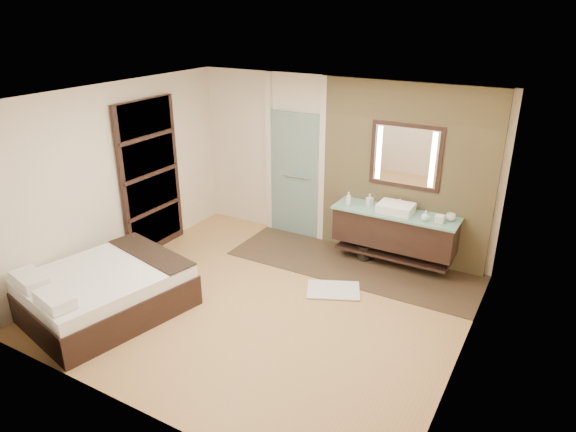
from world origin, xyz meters
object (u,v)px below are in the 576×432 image
Objects in this scene: mirror_unit at (406,156)px; waste_bin at (364,253)px; bed at (105,291)px; vanity at (394,229)px.

waste_bin is (-0.43, -0.31, -1.53)m from mirror_unit.
waste_bin is at bearing 64.95° from bed.
vanity is 1.10m from mirror_unit.
vanity is 0.86× the size of bed.
mirror_unit is 1.62m from waste_bin.
bed is at bearing -129.71° from mirror_unit.
vanity is at bearing 9.06° from waste_bin.
vanity is 0.63m from waste_bin.
vanity is 1.75× the size of mirror_unit.
bed is 8.92× the size of waste_bin.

